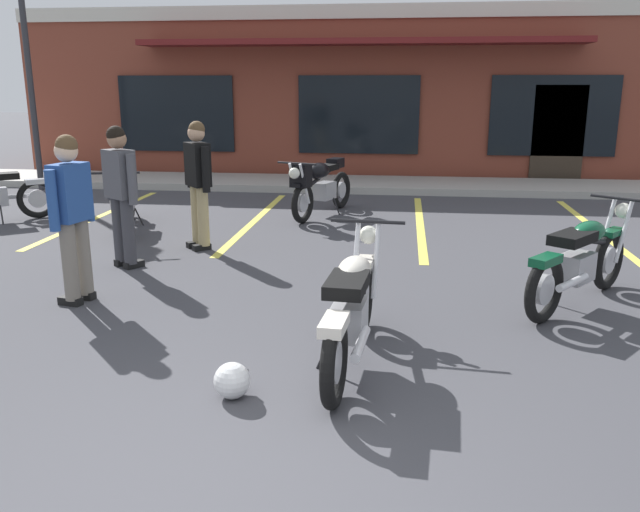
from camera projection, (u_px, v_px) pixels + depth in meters
The scene contains 13 objects.
ground_plane at pixel (297, 302), 6.65m from camera, with size 80.00×80.00×0.00m, color #3D3D42.
sidewalk_kerb at pixel (354, 184), 13.89m from camera, with size 22.00×1.80×0.14m, color #A8A59E.
brick_storefront_building at pixel (366, 93), 17.22m from camera, with size 15.69×6.54×3.77m.
painted_stall_lines at pixel (337, 222), 10.46m from camera, with size 8.00×4.80×0.01m.
motorcycle_foreground_classic at pixel (352, 307), 5.11m from camera, with size 0.66×2.11×0.98m.
motorcycle_red_sportbike at pixel (581, 259), 6.48m from camera, with size 1.50×1.78×0.98m.
motorcycle_silver_naked at pixel (320, 185), 10.78m from camera, with size 1.01×2.03×0.98m.
motorcycle_blue_standard at pixel (124, 198), 9.89m from camera, with size 0.97×2.05×0.98m.
person_in_black_shirt at pixel (121, 188), 7.69m from camera, with size 0.55×0.43×1.68m.
person_in_shorts_foreground at pixel (198, 177), 8.57m from camera, with size 0.47×0.52×1.68m.
person_by_back_row at pixel (72, 210), 6.41m from camera, with size 0.34×0.61×1.68m.
helmet_on_pavement at pixel (232, 380), 4.61m from camera, with size 0.26×0.26×0.26m.
parking_lot_lamp_post at pixel (21, 28), 12.71m from camera, with size 0.24×0.76×4.88m.
Camera 1 is at (1.02, -2.61, 2.15)m, focal length 36.99 mm.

